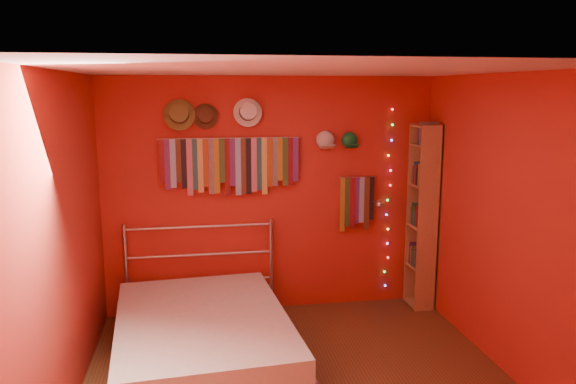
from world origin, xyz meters
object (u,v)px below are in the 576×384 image
reading_lamp (378,204)px  bookshelf (426,216)px  tie_rack (230,163)px  bed (203,337)px

reading_lamp → bookshelf: bookshelf is taller
tie_rack → bookshelf: bearing=-4.2°
reading_lamp → bed: reading_lamp is taller
tie_rack → bed: tie_rack is taller
tie_rack → reading_lamp: size_ratio=4.68×
reading_lamp → bed: 2.29m
tie_rack → bed: (-0.34, -1.10, -1.38)m
bookshelf → bed: size_ratio=0.93×
bed → tie_rack: bearing=68.3°
reading_lamp → bed: (-1.88, -0.92, -0.93)m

